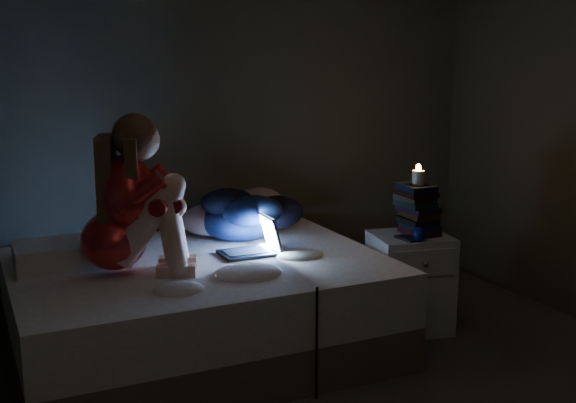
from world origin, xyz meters
TOP-DOWN VIEW (x-y plane):
  - wall_back at (0.00, 1.91)m, footprint 3.60×0.02m
  - bed at (-0.41, 1.10)m, footprint 1.86×1.40m
  - pillow at (-1.08, 1.27)m, footprint 0.44×0.31m
  - woman at (-0.85, 1.05)m, footprint 0.56×0.46m
  - laptop at (-0.14, 1.09)m, footprint 0.31×0.22m
  - clothes_pile at (-0.03, 1.46)m, footprint 0.58×0.50m
  - nightstand at (0.78, 0.92)m, footprint 0.49×0.45m
  - book_stack at (0.83, 0.94)m, footprint 0.19×0.25m
  - candle at (0.83, 0.94)m, footprint 0.07×0.07m
  - phone at (0.72, 0.83)m, footprint 0.11×0.15m
  - blue_orb at (0.77, 0.78)m, footprint 0.08×0.08m

SIDE VIEW (x-z plane):
  - bed at x=-0.41m, z-range 0.00..0.51m
  - nightstand at x=0.78m, z-range 0.00..0.56m
  - phone at x=0.72m, z-range 0.56..0.57m
  - pillow at x=-1.08m, z-range 0.51..0.64m
  - blue_orb at x=0.77m, z-range 0.56..0.64m
  - laptop at x=-0.14m, z-range 0.51..0.73m
  - clothes_pile at x=-0.03m, z-range 0.51..0.82m
  - book_stack at x=0.83m, z-range 0.56..0.84m
  - candle at x=0.83m, z-range 0.84..0.92m
  - woman at x=-0.85m, z-range 0.51..1.29m
  - wall_back at x=0.00m, z-range 0.00..2.60m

